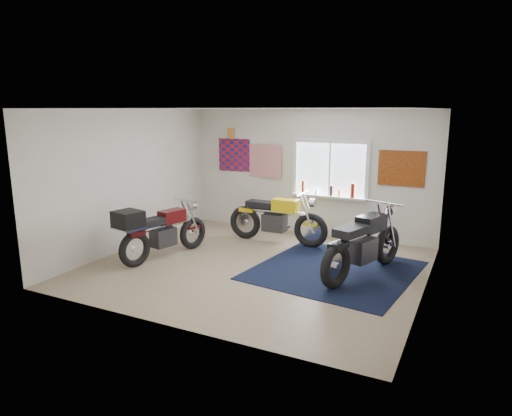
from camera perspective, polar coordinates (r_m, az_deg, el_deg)
The scene contains 10 objects.
ground at distance 8.03m, azimuth 0.11°, elevation -7.32°, with size 5.50×5.50×0.00m, color #9E896B.
room_shell at distance 7.64m, azimuth 0.12°, elevation 4.35°, with size 5.50×5.50×5.50m.
navy_rug at distance 7.94m, azimuth 9.77°, elevation -7.68°, with size 2.50×2.60×0.01m, color black.
window_assembly at distance 9.77m, azimuth 9.22°, elevation 4.32°, with size 1.66×0.17×1.26m.
oil_bottles at distance 9.73m, azimuth 9.54°, elevation 2.25°, with size 1.17×0.09×0.30m.
flag_display at distance 10.66m, azimuth -3.18°, elevation 9.32°, with size 1.60×0.10×1.17m.
triumph_poster at distance 9.44m, azimuth 17.73°, elevation 4.73°, with size 0.90×0.03×0.70m, color #A54C14.
yellow_triumph at distance 9.32m, azimuth 2.58°, elevation -1.48°, with size 2.17×0.65×1.09m.
black_chrome_bike at distance 7.68m, azimuth 13.26°, elevation -4.58°, with size 0.94×2.20×1.17m.
maroon_tourer at distance 8.45m, azimuth -12.15°, elevation -2.83°, with size 0.84×2.01×1.02m.
Camera 1 is at (3.35, -6.78, 2.68)m, focal length 32.00 mm.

